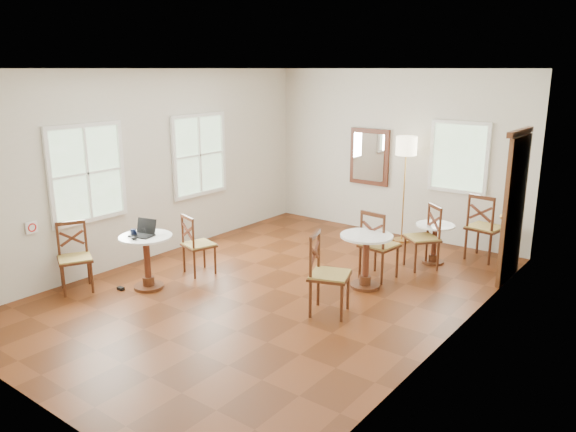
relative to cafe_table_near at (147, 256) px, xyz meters
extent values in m
plane|color=#5B280F|center=(1.45, 1.05, -0.48)|extent=(7.00, 7.00, 0.00)
cube|color=beige|center=(1.45, 4.55, 1.02)|extent=(5.00, 0.02, 3.00)
cube|color=beige|center=(1.45, -2.45, 1.02)|extent=(5.00, 0.02, 3.00)
cube|color=beige|center=(-1.05, 1.05, 1.02)|extent=(0.02, 7.00, 3.00)
cube|color=beige|center=(3.95, 1.05, 1.02)|extent=(0.02, 7.00, 3.00)
cube|color=white|center=(1.45, 1.05, 2.52)|extent=(5.00, 7.00, 0.02)
cube|color=#583219|center=(3.91, 3.45, 0.57)|extent=(0.06, 0.90, 2.10)
cube|color=#4A2412|center=(3.89, 3.45, 1.67)|extent=(0.08, 1.02, 0.08)
sphere|color=#BF8C3F|center=(3.85, 3.13, 0.52)|extent=(0.07, 0.07, 0.07)
cube|color=#552616|center=(0.95, 4.51, 0.92)|extent=(0.80, 0.05, 1.05)
cube|color=white|center=(0.95, 4.48, 0.92)|extent=(0.64, 0.02, 0.88)
cube|color=white|center=(-1.02, -1.05, 0.47)|extent=(0.02, 0.16, 0.16)
torus|color=red|center=(-1.01, -1.05, 0.47)|extent=(0.02, 0.12, 0.12)
cube|color=white|center=(-1.02, -0.15, 1.07)|extent=(0.06, 1.22, 1.42)
cube|color=white|center=(-1.02, 2.05, 1.07)|extent=(0.06, 1.22, 1.42)
cube|color=white|center=(2.65, 4.52, 1.07)|extent=(1.02, 0.06, 1.22)
cylinder|color=#4A2412|center=(0.00, 0.00, -0.45)|extent=(0.42, 0.42, 0.04)
cylinder|color=#4A2412|center=(0.00, 0.00, -0.37)|extent=(0.17, 0.17, 0.12)
cylinder|color=#552616|center=(0.00, 0.00, -0.06)|extent=(0.09, 0.09, 0.62)
cylinder|color=#4A2412|center=(0.00, 0.00, 0.23)|extent=(0.15, 0.15, 0.06)
cylinder|color=white|center=(0.00, 0.00, 0.28)|extent=(0.73, 0.73, 0.03)
cylinder|color=#4A2412|center=(2.41, 1.88, -0.45)|extent=(0.42, 0.42, 0.04)
cylinder|color=#4A2412|center=(2.41, 1.88, -0.37)|extent=(0.17, 0.17, 0.13)
cylinder|color=#552616|center=(2.41, 1.88, -0.06)|extent=(0.09, 0.09, 0.63)
cylinder|color=#4A2412|center=(2.41, 1.88, 0.23)|extent=(0.15, 0.15, 0.06)
cylinder|color=white|center=(2.41, 1.88, 0.28)|extent=(0.73, 0.73, 0.03)
cylinder|color=#4A2412|center=(2.76, 3.44, -0.46)|extent=(0.34, 0.34, 0.03)
cylinder|color=#4A2412|center=(2.76, 3.44, -0.39)|extent=(0.14, 0.14, 0.10)
cylinder|color=#552616|center=(2.76, 3.44, -0.13)|extent=(0.08, 0.08, 0.51)
cylinder|color=#4A2412|center=(2.76, 3.44, 0.11)|extent=(0.12, 0.12, 0.05)
cylinder|color=white|center=(2.76, 3.44, 0.15)|extent=(0.60, 0.60, 0.03)
cylinder|color=#4A2412|center=(0.35, 0.98, -0.26)|extent=(0.03, 0.03, 0.43)
cylinder|color=#4A2412|center=(0.25, 0.65, -0.26)|extent=(0.03, 0.03, 0.43)
cylinder|color=#4A2412|center=(0.02, 1.07, -0.26)|extent=(0.03, 0.03, 0.43)
cylinder|color=#4A2412|center=(-0.08, 0.74, -0.26)|extent=(0.03, 0.03, 0.43)
cube|color=#4A2412|center=(0.14, 0.86, -0.04)|extent=(0.52, 0.52, 0.03)
cube|color=olive|center=(0.14, 0.86, -0.03)|extent=(0.50, 0.50, 0.04)
cylinder|color=#4A2412|center=(0.25, 0.65, 0.20)|extent=(0.03, 0.03, 0.48)
cylinder|color=#4A2412|center=(-0.08, 0.74, 0.20)|extent=(0.03, 0.03, 0.48)
cube|color=#4A2412|center=(0.09, 0.69, 0.42)|extent=(0.36, 0.13, 0.05)
cube|color=#552616|center=(0.09, 0.69, 0.21)|extent=(0.30, 0.11, 0.21)
cube|color=#552616|center=(0.09, 0.69, 0.21)|extent=(0.30, 0.11, 0.21)
cylinder|color=#4A2412|center=(-0.64, -0.90, -0.25)|extent=(0.04, 0.04, 0.45)
cylinder|color=#4A2412|center=(-0.96, -0.74, -0.25)|extent=(0.04, 0.04, 0.45)
cylinder|color=#4A2412|center=(-0.47, -0.58, -0.25)|extent=(0.04, 0.04, 0.45)
cylinder|color=#4A2412|center=(-0.79, -0.42, -0.25)|extent=(0.04, 0.04, 0.45)
cube|color=#4A2412|center=(-0.72, -0.66, -0.02)|extent=(0.59, 0.59, 0.03)
cube|color=olive|center=(-0.72, -0.66, 0.00)|extent=(0.57, 0.57, 0.04)
cylinder|color=#4A2412|center=(-0.96, -0.74, 0.23)|extent=(0.04, 0.04, 0.50)
cylinder|color=#4A2412|center=(-0.79, -0.42, 0.23)|extent=(0.04, 0.04, 0.50)
cube|color=#4A2412|center=(-0.88, -0.58, 0.46)|extent=(0.20, 0.36, 0.05)
cube|color=#552616|center=(-0.88, -0.58, 0.24)|extent=(0.17, 0.30, 0.22)
cube|color=#552616|center=(-0.88, -0.58, 0.24)|extent=(0.17, 0.30, 0.22)
cylinder|color=#4A2412|center=(2.59, 2.50, -0.23)|extent=(0.04, 0.04, 0.49)
cylinder|color=#4A2412|center=(2.55, 2.12, -0.23)|extent=(0.04, 0.04, 0.49)
cylinder|color=#4A2412|center=(2.20, 2.54, -0.23)|extent=(0.04, 0.04, 0.49)
cylinder|color=#4A2412|center=(2.16, 2.16, -0.23)|extent=(0.04, 0.04, 0.49)
cube|color=#4A2412|center=(2.37, 2.33, 0.02)|extent=(0.52, 0.52, 0.03)
cube|color=olive|center=(2.37, 2.33, 0.03)|extent=(0.50, 0.50, 0.04)
cylinder|color=#4A2412|center=(2.55, 2.12, 0.28)|extent=(0.04, 0.04, 0.54)
cylinder|color=#4A2412|center=(2.16, 2.16, 0.28)|extent=(0.04, 0.04, 0.54)
cube|color=#4A2412|center=(2.35, 2.14, 0.53)|extent=(0.41, 0.08, 0.05)
cube|color=#552616|center=(2.35, 2.14, 0.29)|extent=(0.35, 0.06, 0.24)
cube|color=#552616|center=(2.35, 2.14, 0.29)|extent=(0.35, 0.06, 0.24)
cylinder|color=#4A2412|center=(2.74, 0.73, -0.23)|extent=(0.04, 0.04, 0.49)
cylinder|color=#4A2412|center=(2.37, 0.59, -0.23)|extent=(0.04, 0.04, 0.49)
cylinder|color=#4A2412|center=(2.60, 1.10, -0.23)|extent=(0.04, 0.04, 0.49)
cylinder|color=#4A2412|center=(2.23, 0.96, -0.23)|extent=(0.04, 0.04, 0.49)
cube|color=#4A2412|center=(2.49, 0.85, 0.02)|extent=(0.62, 0.62, 0.03)
cube|color=olive|center=(2.49, 0.85, 0.04)|extent=(0.59, 0.59, 0.04)
cylinder|color=#4A2412|center=(2.37, 0.59, 0.29)|extent=(0.04, 0.04, 0.55)
cylinder|color=#4A2412|center=(2.23, 0.96, 0.29)|extent=(0.04, 0.04, 0.55)
cube|color=#4A2412|center=(2.30, 0.78, 0.54)|extent=(0.18, 0.40, 0.05)
cube|color=#552616|center=(2.30, 0.78, 0.30)|extent=(0.15, 0.34, 0.24)
cube|color=#552616|center=(2.30, 0.78, 0.30)|extent=(0.15, 0.34, 0.24)
cylinder|color=#4A2412|center=(3.55, 4.27, -0.22)|extent=(0.04, 0.04, 0.51)
cylinder|color=#4A2412|center=(3.50, 3.87, -0.22)|extent=(0.04, 0.04, 0.51)
cylinder|color=#4A2412|center=(3.15, 4.33, -0.22)|extent=(0.04, 0.04, 0.51)
cylinder|color=#4A2412|center=(3.09, 3.92, -0.22)|extent=(0.04, 0.04, 0.51)
cube|color=#4A2412|center=(3.32, 4.10, 0.04)|extent=(0.56, 0.56, 0.03)
cube|color=olive|center=(3.32, 4.10, 0.06)|extent=(0.54, 0.54, 0.05)
cylinder|color=#4A2412|center=(3.50, 3.87, 0.32)|extent=(0.04, 0.04, 0.57)
cylinder|color=#4A2412|center=(3.09, 3.92, 0.32)|extent=(0.04, 0.04, 0.57)
cube|color=#4A2412|center=(3.30, 3.90, 0.58)|extent=(0.43, 0.10, 0.06)
cube|color=#552616|center=(3.30, 3.90, 0.33)|extent=(0.37, 0.08, 0.25)
cube|color=#552616|center=(3.30, 3.90, 0.33)|extent=(0.37, 0.08, 0.25)
cylinder|color=#4A2412|center=(2.44, 3.07, -0.24)|extent=(0.04, 0.04, 0.47)
cylinder|color=#4A2412|center=(2.67, 3.36, -0.24)|extent=(0.04, 0.04, 0.47)
cylinder|color=#4A2412|center=(2.73, 2.84, -0.24)|extent=(0.04, 0.04, 0.47)
cylinder|color=#4A2412|center=(2.96, 3.13, -0.24)|extent=(0.04, 0.04, 0.47)
cube|color=#4A2412|center=(2.70, 3.10, 0.00)|extent=(0.64, 0.64, 0.03)
cube|color=olive|center=(2.70, 3.10, 0.01)|extent=(0.61, 0.61, 0.04)
cylinder|color=#4A2412|center=(2.67, 3.36, 0.25)|extent=(0.04, 0.04, 0.52)
cylinder|color=#4A2412|center=(2.96, 3.13, 0.25)|extent=(0.04, 0.04, 0.52)
cube|color=#4A2412|center=(2.81, 3.24, 0.49)|extent=(0.33, 0.28, 0.05)
cube|color=#552616|center=(2.81, 3.24, 0.26)|extent=(0.28, 0.23, 0.23)
cube|color=#552616|center=(2.81, 3.24, 0.26)|extent=(0.28, 0.23, 0.23)
cylinder|color=#BF8C3F|center=(1.83, 4.20, -0.46)|extent=(0.30, 0.30, 0.03)
cylinder|color=#BF8C3F|center=(1.83, 4.20, 0.38)|extent=(0.03, 0.03, 1.71)
cylinder|color=beige|center=(1.83, 4.20, 1.24)|extent=(0.36, 0.36, 0.32)
cube|color=black|center=(-0.02, -0.04, 0.30)|extent=(0.35, 0.29, 0.02)
cube|color=black|center=(-0.02, -0.04, 0.31)|extent=(0.27, 0.18, 0.00)
cube|color=black|center=(-0.05, 0.06, 0.41)|extent=(0.31, 0.13, 0.21)
cube|color=silver|center=(-0.05, 0.06, 0.41)|extent=(0.27, 0.11, 0.17)
ellipsoid|color=black|center=(0.02, -0.21, 0.31)|extent=(0.11, 0.08, 0.04)
cylinder|color=black|center=(-0.14, -0.09, 0.34)|extent=(0.08, 0.08, 0.09)
torus|color=black|center=(-0.10, -0.09, 0.34)|extent=(0.06, 0.01, 0.06)
cylinder|color=white|center=(-0.06, 0.03, 0.35)|extent=(0.07, 0.07, 0.11)
cube|color=black|center=(-0.25, -0.29, -0.46)|extent=(0.10, 0.06, 0.04)
camera|label=1|loc=(6.04, -4.65, 2.52)|focal=34.83mm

